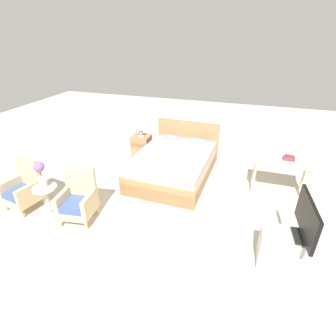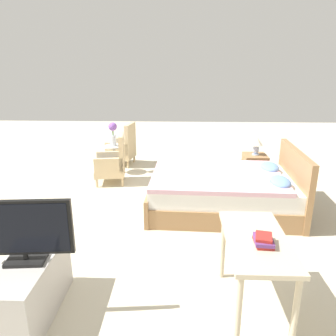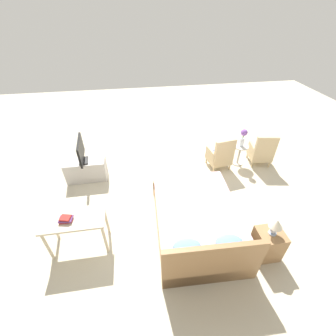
{
  "view_description": "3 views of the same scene",
  "coord_description": "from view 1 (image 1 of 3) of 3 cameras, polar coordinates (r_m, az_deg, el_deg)",
  "views": [
    {
      "loc": [
        1.38,
        -3.95,
        2.93
      ],
      "look_at": [
        0.04,
        0.24,
        0.59
      ],
      "focal_mm": 28.0,
      "sensor_mm": 36.0,
      "label": 1
    },
    {
      "loc": [
        4.6,
        0.32,
        2.14
      ],
      "look_at": [
        0.09,
        0.15,
        0.7
      ],
      "focal_mm": 35.0,
      "sensor_mm": 36.0,
      "label": 2
    },
    {
      "loc": [
        0.92,
        3.66,
        3.66
      ],
      "look_at": [
        0.35,
        -0.01,
        0.84
      ],
      "focal_mm": 24.0,
      "sensor_mm": 36.0,
      "label": 3
    }
  ],
  "objects": [
    {
      "name": "nightstand",
      "position": [
        6.69,
        -5.76,
        4.67
      ],
      "size": [
        0.44,
        0.41,
        0.58
      ],
      "color": "#997047",
      "rests_on": "ground_plane"
    },
    {
      "name": "book_stack",
      "position": [
        5.47,
        24.83,
        2.03
      ],
      "size": [
        0.22,
        0.17,
        0.08
      ],
      "color": "#AD2823",
      "rests_on": "vanity_desk"
    },
    {
      "name": "bed",
      "position": [
        5.79,
        1.46,
        0.99
      ],
      "size": [
        1.61,
        2.23,
        0.96
      ],
      "color": "#997047",
      "rests_on": "ground_plane"
    },
    {
      "name": "vanity_desk",
      "position": [
        5.49,
        23.53,
        0.68
      ],
      "size": [
        1.04,
        0.52,
        0.73
      ],
      "color": "beige",
      "rests_on": "ground_plane"
    },
    {
      "name": "ground_plane",
      "position": [
        5.11,
        -1.25,
        -6.97
      ],
      "size": [
        16.0,
        16.0,
        0.0
      ],
      "primitive_type": "plane",
      "color": "beige"
    },
    {
      "name": "armchair_by_window_right",
      "position": [
        4.71,
        -18.93,
        -6.54
      ],
      "size": [
        0.61,
        0.61,
        0.92
      ],
      "color": "#CCB284",
      "rests_on": "ground_plane"
    },
    {
      "name": "table_lamp",
      "position": [
        6.51,
        -5.97,
        8.76
      ],
      "size": [
        0.22,
        0.22,
        0.33
      ],
      "color": "#9EADC6",
      "rests_on": "nightstand"
    },
    {
      "name": "side_table",
      "position": [
        5.0,
        -24.85,
        -5.87
      ],
      "size": [
        0.4,
        0.4,
        0.57
      ],
      "color": "beige",
      "rests_on": "ground_plane"
    },
    {
      "name": "flower_vase",
      "position": [
        4.76,
        -26.04,
        -0.81
      ],
      "size": [
        0.17,
        0.17,
        0.48
      ],
      "color": "silver",
      "rests_on": "side_table"
    },
    {
      "name": "armchair_by_window_left",
      "position": [
        5.42,
        -28.85,
        -3.95
      ],
      "size": [
        0.62,
        0.62,
        0.92
      ],
      "color": "#CCB284",
      "rests_on": "ground_plane"
    },
    {
      "name": "tv_flatscreen",
      "position": [
        3.74,
        27.96,
        -9.87
      ],
      "size": [
        0.23,
        0.83,
        0.56
      ],
      "color": "black",
      "rests_on": "tv_stand"
    },
    {
      "name": "tv_stand",
      "position": [
        4.08,
        26.12,
        -16.19
      ],
      "size": [
        0.96,
        0.4,
        0.54
      ],
      "color": "#B7B2AD",
      "rests_on": "ground_plane"
    }
  ]
}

